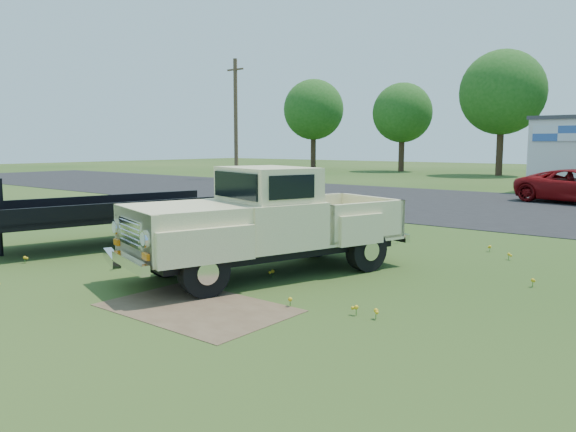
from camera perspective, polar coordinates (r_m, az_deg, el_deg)
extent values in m
plane|color=#223F14|center=(12.39, -3.44, -4.99)|extent=(140.00, 140.00, 0.00)
cube|color=black|center=(25.42, 20.05, 0.90)|extent=(90.00, 14.00, 0.02)
cube|color=brown|center=(9.31, -9.19, -9.22)|extent=(3.00, 2.00, 0.01)
cube|color=brown|center=(16.28, -0.31, -2.02)|extent=(2.20, 1.60, 0.01)
cube|color=white|center=(32.79, 25.73, 7.57)|extent=(2.50, 0.08, 0.80)
cylinder|color=#4C3B23|center=(43.25, -5.33, 9.73)|extent=(0.30, 0.30, 9.00)
cube|color=#4C3B23|center=(43.57, -5.39, 14.60)|extent=(1.60, 0.12, 0.12)
cylinder|color=#3B261A|center=(60.85, 2.58, 6.50)|extent=(0.56, 0.56, 3.60)
sphere|color=#1A4E16|center=(60.96, 2.61, 10.75)|extent=(6.40, 6.40, 6.40)
cylinder|color=#3B261A|center=(56.38, 11.44, 6.12)|extent=(0.56, 0.56, 3.24)
sphere|color=#1A4E16|center=(56.45, 11.55, 10.25)|extent=(5.76, 5.76, 5.76)
cylinder|color=#3B261A|center=(51.06, 20.69, 6.09)|extent=(0.56, 0.56, 3.96)
sphere|color=#1A4E16|center=(51.23, 20.95, 11.65)|extent=(7.04, 7.04, 7.04)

